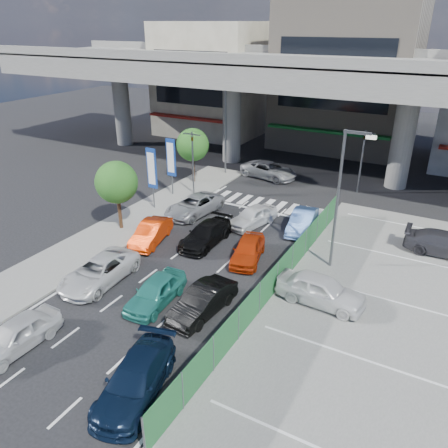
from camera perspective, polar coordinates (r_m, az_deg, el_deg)
The scene contains 30 objects.
ground at distance 24.15m, azimuth -6.85°, elevation -7.73°, with size 120.00×120.00×0.00m, color black.
parking_lot at distance 22.43m, azimuth 20.68°, elevation -12.15°, with size 12.00×28.00×0.06m, color slate.
sidewalk_left at distance 30.79m, azimuth -13.24°, elevation -0.55°, with size 4.00×30.00×0.12m, color slate.
fence_run at distance 22.19m, azimuth 5.93°, elevation -8.14°, with size 0.16×22.00×1.80m, color #1F5C2D, non-canonical shape.
expressway at distance 40.42m, azimuth 11.70°, elevation 18.49°, with size 64.00×14.00×10.75m.
building_west at distance 56.28m, azimuth -1.53°, elevation 18.32°, with size 12.00×10.90×13.00m.
building_center at distance 51.05m, azimuth 15.61°, elevation 17.92°, with size 14.00×10.90×15.00m.
traffic_light_left at distance 34.95m, azimuth -4.14°, elevation 9.90°, with size 1.60×1.24×5.20m.
traffic_light_right at distance 37.04m, azimuth 17.76°, elevation 9.66°, with size 1.60×1.24×5.20m.
street_lamp_right at distance 24.28m, azimuth 15.15°, elevation 4.33°, with size 1.65×0.22×8.00m.
street_lamp_left at distance 39.84m, azimuth 0.44°, elevation 13.06°, with size 1.65×0.22×8.00m.
signboard_near at distance 32.64m, azimuth -9.41°, elevation 6.94°, with size 0.80×0.14×4.70m.
signboard_far at distance 35.15m, azimuth -6.94°, elevation 8.40°, with size 0.80×0.14×4.70m.
tree_near at distance 29.55m, azimuth -13.86°, elevation 5.29°, with size 2.80×2.80×4.80m.
tree_far at distance 37.96m, azimuth -4.12°, elevation 10.26°, with size 2.80×2.80×4.80m.
van_white_back_left at distance 21.38m, azimuth -25.48°, elevation -12.94°, with size 1.62×4.03×1.37m, color silver.
minivan_navy_back at distance 17.79m, azimuth -11.51°, elevation -19.30°, with size 1.93×4.76×1.38m, color black.
sedan_white_mid_left at distance 24.67m, azimuth -16.00°, elevation -5.97°, with size 2.29×4.97×1.38m, color silver.
taxi_teal_mid at distance 22.35m, azimuth -8.92°, elevation -8.71°, with size 1.63×4.05×1.38m, color teal.
hatch_black_mid_right at distance 21.41m, azimuth -2.80°, elevation -10.07°, with size 1.46×4.19×1.38m, color black.
taxi_orange_left at distance 28.32m, azimuth -9.52°, elevation -1.14°, with size 1.44×4.12×1.36m, color red.
sedan_black_mid at distance 27.79m, azimuth -2.41°, elevation -1.36°, with size 1.85×4.56×1.32m, color black.
taxi_orange_right at distance 25.94m, azimuth 3.14°, elevation -3.38°, with size 1.59×3.96×1.35m, color #BA2E0A.
wagon_silver_front_left at distance 32.15m, azimuth -3.89°, elevation 2.44°, with size 2.29×4.97×1.38m, color gray.
sedan_white_front_mid at distance 30.33m, azimuth 3.77°, elevation 1.01°, with size 1.63×4.05×1.38m, color silver.
kei_truck_front_right at distance 29.97m, azimuth 10.22°, elevation 0.35°, with size 1.46×4.19×1.38m, color #4D74BA.
crossing_wagon_silver at distance 40.06m, azimuth 5.89°, elevation 7.01°, with size 2.40×5.20×1.44m, color #93949A.
parked_sedan_white at distance 22.50m, azimuth 12.53°, elevation -8.39°, with size 1.80×4.47×1.52m, color silver.
parked_sedan_dgrey at distance 29.58m, azimuth 27.04°, elevation -2.36°, with size 1.95×4.81×1.40m, color #35343A.
traffic_cone at distance 23.61m, azimuth 8.07°, elevation -7.57°, with size 0.32×0.32×0.62m, color #F14F0D.
Camera 1 is at (12.24, -16.29, 12.96)m, focal length 35.00 mm.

